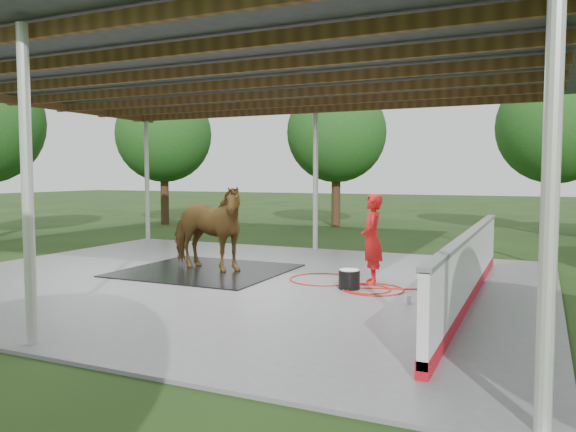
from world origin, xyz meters
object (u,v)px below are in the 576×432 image
at_px(horse, 205,228).
at_px(handler, 372,239).
at_px(wash_bucket, 349,279).
at_px(dasher_board, 470,268).

bearing_deg(horse, handler, -80.23).
bearing_deg(handler, wash_bucket, -36.09).
relative_size(horse, handler, 1.26).
height_order(horse, handler, horse).
relative_size(handler, wash_bucket, 4.41).
xyz_separation_m(horse, wash_bucket, (3.40, -0.54, -0.75)).
distance_m(dasher_board, handler, 2.02).
distance_m(handler, wash_bucket, 0.96).
bearing_deg(wash_bucket, handler, 70.32).
height_order(dasher_board, horse, horse).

